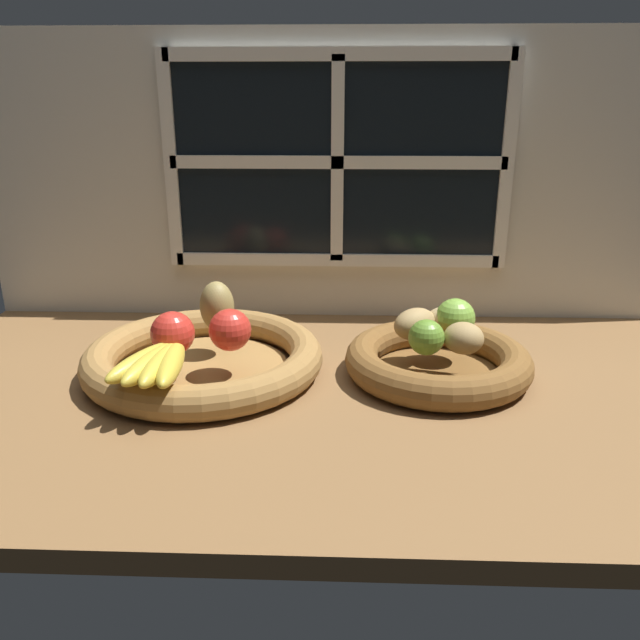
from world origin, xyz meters
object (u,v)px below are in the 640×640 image
at_px(apple_red_right, 230,330).
at_px(chili_pepper, 445,340).
at_px(fruit_bowl_right, 438,362).
at_px(apple_red_front, 173,333).
at_px(fruit_bowl_left, 204,358).
at_px(potato_oblong, 415,324).
at_px(banana_bunch_front, 158,362).
at_px(potato_small, 463,338).
at_px(lime_near, 426,337).
at_px(lime_far, 455,318).
at_px(pear_brown, 217,306).
at_px(potato_back, 448,321).

relative_size(apple_red_right, chili_pepper, 0.65).
height_order(fruit_bowl_right, apple_red_front, apple_red_front).
relative_size(fruit_bowl_left, potato_oblong, 4.88).
height_order(banana_bunch_front, potato_small, potato_small).
bearing_deg(chili_pepper, lime_near, -125.09).
height_order(lime_far, chili_pepper, lime_far).
bearing_deg(potato_oblong, fruit_bowl_right, -37.87).
bearing_deg(potato_oblong, chili_pepper, -34.26).
bearing_deg(potato_oblong, fruit_bowl_left, -175.35).
xyz_separation_m(potato_small, chili_pepper, (-0.02, 0.03, -0.02)).
xyz_separation_m(apple_red_right, potato_small, (0.36, -0.00, -0.01)).
bearing_deg(fruit_bowl_right, potato_oblong, 142.13).
xyz_separation_m(apple_red_right, pear_brown, (-0.04, 0.09, 0.01)).
relative_size(apple_red_front, lime_far, 1.03).
relative_size(banana_bunch_front, potato_small, 2.75).
relative_size(fruit_bowl_right, lime_near, 5.40).
distance_m(apple_red_front, chili_pepper, 0.42).
bearing_deg(fruit_bowl_left, fruit_bowl_right, 0.00).
height_order(banana_bunch_front, potato_oblong, potato_oblong).
height_order(potato_small, potato_back, potato_back).
relative_size(apple_red_front, chili_pepper, 0.66).
height_order(potato_small, lime_near, lime_near).
bearing_deg(potato_back, banana_bunch_front, -159.13).
height_order(potato_back, lime_near, lime_near).
height_order(apple_red_front, lime_near, apple_red_front).
relative_size(fruit_bowl_right, lime_far, 4.58).
distance_m(potato_back, lime_near, 0.09).
distance_m(apple_red_right, potato_oblong, 0.30).
bearing_deg(lime_near, fruit_bowl_left, 173.75).
xyz_separation_m(fruit_bowl_right, potato_oblong, (-0.04, 0.03, 0.05)).
relative_size(fruit_bowl_left, potato_small, 6.27).
bearing_deg(apple_red_right, lime_far, 11.11).
bearing_deg(lime_near, apple_red_right, 178.66).
bearing_deg(apple_red_right, potato_back, 12.25).
relative_size(banana_bunch_front, potato_back, 2.28).
bearing_deg(potato_back, potato_oblong, -164.05).
xyz_separation_m(fruit_bowl_left, chili_pepper, (0.39, -0.00, 0.04)).
relative_size(pear_brown, potato_back, 1.14).
distance_m(potato_small, chili_pepper, 0.04).
bearing_deg(apple_red_front, lime_far, 11.42).
distance_m(fruit_bowl_right, potato_oblong, 0.07).
bearing_deg(apple_red_front, fruit_bowl_left, 56.50).
xyz_separation_m(banana_bunch_front, potato_back, (0.43, 0.17, 0.01)).
relative_size(potato_oblong, chili_pepper, 0.78).
height_order(pear_brown, lime_near, pear_brown).
xyz_separation_m(fruit_bowl_right, lime_far, (0.03, 0.04, 0.06)).
xyz_separation_m(apple_red_right, lime_far, (0.36, 0.07, -0.00)).
bearing_deg(pear_brown, potato_small, -12.38).
relative_size(fruit_bowl_right, potato_back, 3.99).
height_order(fruit_bowl_right, potato_small, potato_small).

